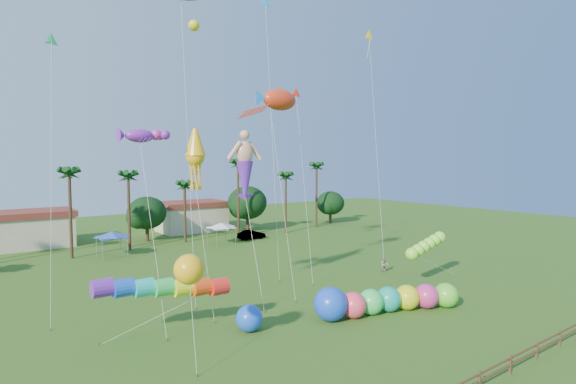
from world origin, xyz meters
TOP-DOWN VIEW (x-y plane):
  - ground at (0.00, 0.00)m, footprint 160.00×160.00m
  - tree_line at (3.57, 44.00)m, footprint 69.46×8.91m
  - buildings_row at (-3.09, 50.00)m, footprint 35.00×7.00m
  - tent_row at (-6.00, 36.33)m, footprint 31.00×4.00m
  - fence at (0.00, -6.00)m, footprint 36.12×0.12m
  - car_b at (13.66, 37.41)m, footprint 4.10×1.51m
  - spectator_b at (14.32, 12.80)m, footprint 0.97×0.92m
  - caterpillar_inflatable at (4.69, 4.49)m, footprint 11.71×5.60m
  - blue_ball at (-5.14, 7.42)m, footprint 1.80×1.80m
  - rainbow_tube at (-8.60, 9.16)m, footprint 9.49×3.11m
  - green_worm at (12.24, 7.76)m, footprint 10.17×1.57m
  - orange_ball_kite at (-10.70, 4.42)m, footprint 2.15×2.15m
  - merman_kite at (-1.42, 14.04)m, footprint 2.79×5.36m
  - fish_kite at (2.56, 14.68)m, footprint 5.16×5.61m
  - squid_kite at (-6.18, 13.18)m, footprint 1.82×3.97m
  - lobster_kite at (-10.22, 13.32)m, footprint 3.73×5.47m
  - delta_kite_red at (7.17, 18.29)m, footprint 2.45×5.22m
  - delta_kite_yellow at (16.06, 16.92)m, footprint 2.34×4.33m
  - delta_kite_green at (-14.62, 18.71)m, footprint 1.82×3.61m
  - delta_kite_blue at (4.57, 19.86)m, footprint 1.60×3.88m

SIDE VIEW (x-z plane):
  - ground at x=0.00m, z-range 0.00..0.00m
  - fence at x=0.00m, z-range 0.11..1.11m
  - car_b at x=13.66m, z-range 0.00..1.34m
  - spectator_b at x=14.32m, z-range 0.00..1.58m
  - blue_ball at x=-5.14m, z-range 0.00..1.80m
  - caterpillar_inflatable at x=4.69m, z-range -0.20..2.24m
  - buildings_row at x=-3.09m, z-range 0.00..4.00m
  - tent_row at x=-6.00m, z-range 2.45..3.05m
  - rainbow_tube at x=-8.60m, z-range 1.15..4.62m
  - green_worm at x=12.24m, z-range 1.17..4.89m
  - tree_line at x=3.57m, z-range -1.22..9.78m
  - orange_ball_kite at x=-10.70m, z-range 2.40..8.85m
  - merman_kite at x=-1.42m, z-range 3.93..17.33m
  - squid_kite at x=-6.18m, z-range 4.75..18.63m
  - lobster_kite at x=-10.22m, z-range 6.21..20.00m
  - fish_kite at x=2.56m, z-range 7.84..25.59m
  - delta_kite_red at x=7.17m, z-range 8.41..27.10m
  - delta_kite_green at x=-14.62m, z-range 9.23..29.77m
  - delta_kite_yellow at x=16.06m, z-range 11.74..37.35m
  - delta_kite_blue at x=4.57m, z-range 12.62..40.17m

